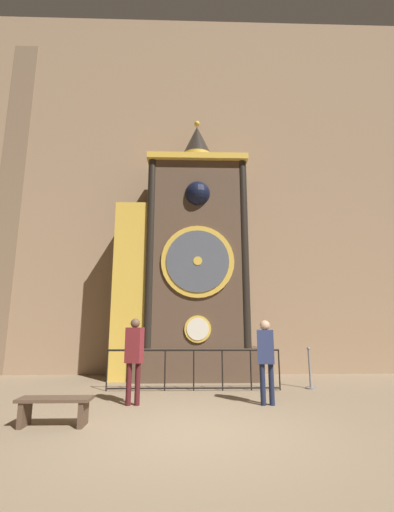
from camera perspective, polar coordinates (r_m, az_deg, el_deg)
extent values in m
plane|color=#847056|center=(5.85, -0.62, -27.29)|extent=(28.00, 28.00, 0.00)
cube|color=#997A5B|center=(13.25, -1.07, 12.56)|extent=(24.00, 0.30, 14.00)
cube|color=#7D644B|center=(14.43, -28.66, 8.99)|extent=(0.90, 0.12, 12.60)
cube|color=brown|center=(10.99, 0.00, -17.38)|extent=(3.78, 1.61, 0.95)
cube|color=brown|center=(11.20, 0.00, 0.89)|extent=(3.02, 1.40, 6.11)
cube|color=gold|center=(12.09, 0.01, 14.80)|extent=(3.26, 1.54, 0.20)
cylinder|color=gold|center=(10.21, 0.12, -12.07)|extent=(0.78, 0.05, 0.78)
cylinder|color=silver|center=(10.18, 0.12, -12.07)|extent=(0.64, 0.03, 0.64)
cylinder|color=gold|center=(10.39, 0.12, -0.88)|extent=(2.23, 0.07, 2.23)
cylinder|color=#4C515B|center=(10.34, 0.12, -0.83)|extent=(1.91, 0.04, 1.91)
cylinder|color=gold|center=(10.32, 0.13, -0.81)|extent=(0.27, 0.03, 0.27)
cube|color=#30241B|center=(11.49, 0.03, 9.47)|extent=(1.01, 0.42, 1.01)
sphere|color=black|center=(11.10, 0.09, 10.25)|extent=(0.81, 0.81, 0.81)
cylinder|color=black|center=(10.65, -7.77, 1.65)|extent=(0.26, 0.26, 6.11)
cylinder|color=black|center=(10.74, 7.90, 1.54)|extent=(0.26, 0.26, 6.11)
cylinder|color=gold|center=(12.30, 0.00, 15.63)|extent=(1.08, 1.08, 0.30)
cone|color=black|center=(12.64, 0.00, 18.54)|extent=(1.03, 1.03, 1.14)
sphere|color=gold|center=(13.00, 0.00, 21.17)|extent=(0.20, 0.20, 0.20)
cube|color=brown|center=(11.18, -10.69, -5.55)|extent=(1.01, 1.19, 5.44)
cube|color=gold|center=(10.58, -11.20, -5.20)|extent=(1.06, 0.06, 5.44)
cylinder|color=black|center=(9.30, -14.77, -17.91)|extent=(0.04, 0.04, 1.00)
cylinder|color=black|center=(9.17, -10.12, -18.19)|extent=(0.04, 0.04, 1.00)
cylinder|color=black|center=(9.10, -5.36, -18.37)|extent=(0.04, 0.04, 1.00)
cylinder|color=black|center=(9.09, -0.55, -18.43)|extent=(0.04, 0.04, 1.00)
cylinder|color=black|center=(9.13, 4.25, -18.37)|extent=(0.04, 0.04, 1.00)
cylinder|color=black|center=(9.23, 8.97, -18.19)|extent=(0.04, 0.04, 1.00)
cylinder|color=black|center=(9.38, 13.55, -17.90)|extent=(0.04, 0.04, 1.00)
cylinder|color=black|center=(9.04, -0.54, -15.41)|extent=(4.35, 0.05, 0.05)
cylinder|color=black|center=(9.15, -0.55, -21.16)|extent=(4.35, 0.04, 0.04)
cylinder|color=#461518|center=(7.63, -11.31, -20.18)|extent=(0.11, 0.11, 0.83)
cylinder|color=#461518|center=(7.60, -9.89, -20.26)|extent=(0.11, 0.11, 0.83)
cube|color=maroon|center=(7.53, -10.38, -14.39)|extent=(0.39, 0.31, 0.72)
sphere|color=brown|center=(7.52, -10.25, -10.97)|extent=(0.20, 0.20, 0.20)
cylinder|color=#1B213A|center=(7.63, 10.90, -20.26)|extent=(0.11, 0.11, 0.81)
cylinder|color=#1B213A|center=(7.66, 12.30, -20.16)|extent=(0.11, 0.11, 0.81)
cube|color=navy|center=(7.57, 11.37, -14.60)|extent=(0.38, 0.30, 0.69)
sphere|color=tan|center=(7.55, 11.23, -11.27)|extent=(0.21, 0.21, 0.21)
cylinder|color=gray|center=(9.89, 18.47, -20.12)|extent=(0.28, 0.28, 0.04)
cylinder|color=gray|center=(9.83, 18.29, -17.46)|extent=(0.06, 0.06, 0.96)
sphere|color=gray|center=(9.79, 18.10, -14.46)|extent=(0.09, 0.09, 0.09)
cube|color=brown|center=(6.47, -22.56, -21.16)|extent=(1.17, 0.40, 0.05)
cube|color=brown|center=(6.68, -26.79, -22.42)|extent=(0.08, 0.36, 0.39)
cube|color=brown|center=(6.37, -18.43, -23.62)|extent=(0.08, 0.36, 0.39)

